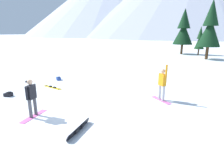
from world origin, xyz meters
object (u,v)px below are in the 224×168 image
Objects in this scene: loose_snowboard_near_left at (52,87)px; pine_tree_tall at (210,27)px; loose_snowboard_near_right at (79,128)px; backpack_black at (8,94)px; pine_tree_leaning at (200,40)px; backpack_blue at (59,78)px; snowboarder_foreground at (32,97)px; snowboarder_midground at (162,83)px; pine_tree_young at (184,30)px.

loose_snowboard_near_left is 0.22× the size of pine_tree_tall.
loose_snowboard_near_right is 0.21× the size of pine_tree_tall.
backpack_black is (-1.17, -2.52, 0.10)m from loose_snowboard_near_left.
backpack_blue is at bearing -113.62° from pine_tree_leaning.
snowboarder_midground is at bearing 42.19° from snowboarder_foreground.
loose_snowboard_near_left is 0.37× the size of pine_tree_leaning.
loose_snowboard_near_left is 27.56m from pine_tree_leaning.
loose_snowboard_near_right is 6.51m from backpack_black.
pine_tree_young is 1.63× the size of pine_tree_leaning.
backpack_blue is (-3.45, 5.98, -0.80)m from snowboarder_foreground.
loose_snowboard_near_left is 3.25× the size of backpack_black.
backpack_black is 4.47m from backpack_blue.
loose_snowboard_near_right is 3.15× the size of backpack_black.
backpack_black is at bearing -110.45° from pine_tree_leaning.
snowboarder_midground is at bearing -9.92° from backpack_blue.
snowboarder_foreground is 2.80m from loose_snowboard_near_right.
loose_snowboard_near_right is at bearing -102.12° from pine_tree_tall.
pine_tree_tall reaches higher than backpack_black.
pine_tree_young is at bearing 122.77° from pine_tree_tall.
backpack_black is (-6.25, 1.83, -0.01)m from loose_snowboard_near_right.
pine_tree_leaning is at bearing 69.99° from loose_snowboard_near_left.
pine_tree_tall is at bearing 71.97° from snowboarder_foreground.
loose_snowboard_near_right is 3.11× the size of backpack_blue.
pine_tree_leaning is at bearing 66.38° from backpack_blue.
pine_tree_young is at bearing 91.74° from snowboarder_midground.
backpack_black is at bearing -160.74° from snowboarder_midground.
loose_snowboard_near_right is 0.36× the size of pine_tree_leaning.
snowboarder_foreground reaches higher than loose_snowboard_near_right.
loose_snowboard_near_left is at bearing 65.14° from backpack_black.
loose_snowboard_near_left is at bearing -103.93° from pine_tree_young.
snowboarder_midground reaches higher than snowboarder_foreground.
backpack_blue is 0.12× the size of pine_tree_leaning.
pine_tree_young reaches higher than loose_snowboard_near_right.
loose_snowboard_near_left is (-2.42, 4.04, -0.91)m from snowboarder_foreground.
loose_snowboard_near_right is at bearing -98.13° from pine_tree_leaning.
pine_tree_young reaches higher than pine_tree_leaning.
snowboarder_foreground is 0.22× the size of pine_tree_young.
pine_tree_tall is at bearing 63.14° from loose_snowboard_near_left.
pine_tree_tall is (3.85, -5.98, 0.19)m from pine_tree_young.
snowboarder_midground is 8.60m from backpack_blue.
loose_snowboard_near_left is 27.73m from pine_tree_young.
snowboarder_foreground is at bearing -60.01° from backpack_blue.
snowboarder_midground reaches higher than backpack_blue.
pine_tree_leaning is (2.79, -0.82, -1.65)m from pine_tree_young.
pine_tree_young reaches higher than snowboarder_midground.
backpack_black is 30.42m from pine_tree_young.
backpack_black is 0.07× the size of pine_tree_tall.
pine_tree_leaning is at bearing 81.87° from loose_snowboard_near_right.
snowboarder_foreground is 26.18m from pine_tree_tall.
loose_snowboard_near_left is at bearing 120.88° from snowboarder_foreground.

